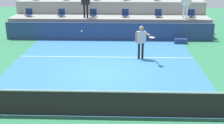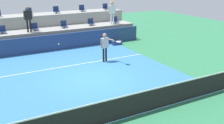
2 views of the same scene
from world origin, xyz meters
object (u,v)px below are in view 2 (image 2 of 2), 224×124
stadium_chair_lower_far_right (115,20)px  stadium_chair_upper_mid_left (29,12)px  stadium_chair_upper_mid_right (56,10)px  stadium_chair_lower_mid_right (64,25)px  spectator_leaning_on_rail (28,17)px  stadium_chair_lower_left (2,30)px  spectator_with_hat (112,10)px  equipment_bag (117,43)px  stadium_chair_upper_right (82,9)px  stadium_chair_upper_far_right (106,7)px  stadium_chair_lower_right (91,22)px  stadium_chair_lower_mid_left (35,27)px  tennis_player (105,45)px  tennis_ball (59,44)px

stadium_chair_lower_far_right → stadium_chair_upper_mid_left: size_ratio=1.00×
stadium_chair_upper_mid_right → stadium_chair_lower_mid_right: bearing=-91.2°
spectator_leaning_on_rail → stadium_chair_lower_left: bearing=167.0°
spectator_with_hat → equipment_bag: size_ratio=2.32×
stadium_chair_lower_mid_right → stadium_chair_upper_right: stadium_chair_upper_right is taller
stadium_chair_upper_mid_right → spectator_with_hat: 4.36m
stadium_chair_lower_far_right → stadium_chair_lower_left: bearing=180.0°
stadium_chair_lower_mid_right → stadium_chair_upper_far_right: size_ratio=1.00×
stadium_chair_upper_mid_right → stadium_chair_upper_mid_left: bearing=180.0°
stadium_chair_lower_mid_right → stadium_chair_lower_right: (2.16, 0.00, 0.00)m
stadium_chair_lower_mid_left → tennis_player: 5.88m
stadium_chair_lower_far_right → stadium_chair_upper_far_right: bearing=88.4°
stadium_chair_upper_right → tennis_ball: size_ratio=7.65×
stadium_chair_lower_mid_left → tennis_player: (2.88, -5.10, -0.41)m
equipment_bag → stadium_chair_upper_right: bearing=107.1°
spectator_with_hat → stadium_chair_lower_mid_right: bearing=174.2°
tennis_player → spectator_with_hat: 5.75m
spectator_leaning_on_rail → stadium_chair_upper_mid_right: bearing=40.3°
stadium_chair_lower_right → equipment_bag: 2.64m
stadium_chair_lower_mid_left → tennis_player: stadium_chair_lower_mid_left is taller
spectator_leaning_on_rail → stadium_chair_upper_far_right: bearing=17.6°
tennis_ball → stadium_chair_lower_right: bearing=52.5°
stadium_chair_lower_right → stadium_chair_lower_mid_left: bearing=180.0°
stadium_chair_lower_left → stadium_chair_lower_mid_left: (2.10, 0.00, 0.00)m
stadium_chair_lower_mid_left → stadium_chair_upper_mid_right: 2.92m
stadium_chair_lower_left → stadium_chair_lower_right: 6.36m
stadium_chair_upper_mid_left → stadium_chair_upper_far_right: size_ratio=1.00×
stadium_chair_lower_left → stadium_chair_upper_right: stadium_chair_upper_right is taller
spectator_leaning_on_rail → spectator_with_hat: bearing=0.0°
stadium_chair_upper_mid_left → equipment_bag: stadium_chair_upper_mid_left is taller
equipment_bag → stadium_chair_lower_mid_right: bearing=149.7°
equipment_bag → stadium_chair_upper_mid_right: bearing=131.4°
stadium_chair_upper_right → equipment_bag: 4.49m
stadium_chair_lower_mid_left → stadium_chair_upper_far_right: size_ratio=1.00×
stadium_chair_upper_right → spectator_leaning_on_rail: bearing=-155.2°
stadium_chair_lower_far_right → stadium_chair_upper_far_right: 1.99m
stadium_chair_lower_left → tennis_player: stadium_chair_lower_left is taller
tennis_player → equipment_bag: 4.16m
stadium_chair_upper_mid_left → tennis_ball: size_ratio=7.65×
stadium_chair_upper_far_right → tennis_ball: bearing=-131.2°
spectator_leaning_on_rail → tennis_ball: size_ratio=25.35×
stadium_chair_lower_mid_right → spectator_with_hat: 3.92m
stadium_chair_lower_mid_left → stadium_chair_lower_right: bearing=0.0°
stadium_chair_lower_left → stadium_chair_lower_right: bearing=0.0°
stadium_chair_lower_far_right → spectator_with_hat: bearing=-142.1°
tennis_player → tennis_ball: (-2.92, -0.51, 0.50)m
stadium_chair_lower_mid_right → stadium_chair_lower_far_right: (4.30, 0.00, 0.00)m
spectator_leaning_on_rail → stadium_chair_lower_far_right: bearing=3.2°
stadium_chair_upper_mid_left → spectator_with_hat: (5.84, -2.18, 0.02)m
stadium_chair_lower_mid_right → stadium_chair_lower_far_right: same height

